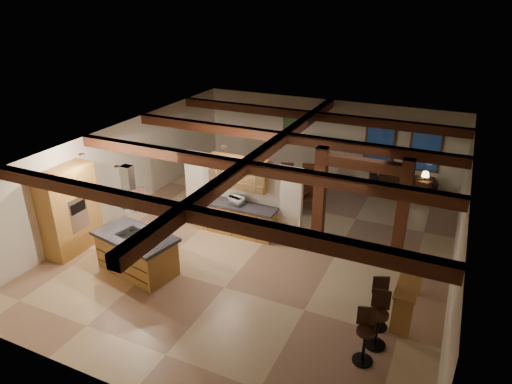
# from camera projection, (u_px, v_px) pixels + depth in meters

# --- Properties ---
(ground) EXTENTS (12.00, 12.00, 0.00)m
(ground) POSITION_uv_depth(u_px,v_px,m) (265.00, 241.00, 13.23)
(ground) COLOR #CCB488
(ground) RESTS_ON ground
(room_walls) EXTENTS (12.00, 12.00, 12.00)m
(room_walls) POSITION_uv_depth(u_px,v_px,m) (266.00, 185.00, 12.50)
(room_walls) COLOR beige
(room_walls) RESTS_ON ground
(ceiling_beams) EXTENTS (10.00, 12.00, 0.28)m
(ceiling_beams) POSITION_uv_depth(u_px,v_px,m) (266.00, 151.00, 12.10)
(ceiling_beams) COLOR #36150D
(ceiling_beams) RESTS_ON room_walls
(timber_posts) EXTENTS (2.50, 0.30, 2.90)m
(timber_posts) POSITION_uv_depth(u_px,v_px,m) (360.00, 194.00, 11.97)
(timber_posts) COLOR #36150D
(timber_posts) RESTS_ON ground
(partition_wall) EXTENTS (3.80, 0.18, 2.20)m
(partition_wall) POSITION_uv_depth(u_px,v_px,m) (242.00, 194.00, 13.57)
(partition_wall) COLOR beige
(partition_wall) RESTS_ON ground
(pantry_cabinet) EXTENTS (0.67, 1.60, 2.40)m
(pantry_cabinet) POSITION_uv_depth(u_px,v_px,m) (70.00, 210.00, 12.36)
(pantry_cabinet) COLOR #AD7E37
(pantry_cabinet) RESTS_ON ground
(back_counter) EXTENTS (2.50, 0.66, 0.94)m
(back_counter) POSITION_uv_depth(u_px,v_px,m) (236.00, 218.00, 13.51)
(back_counter) COLOR #AD7E37
(back_counter) RESTS_ON ground
(upper_display_cabinet) EXTENTS (1.80, 0.36, 0.95)m
(upper_display_cabinet) POSITION_uv_depth(u_px,v_px,m) (238.00, 173.00, 13.11)
(upper_display_cabinet) COLOR #AD7E37
(upper_display_cabinet) RESTS_ON partition_wall
(range_hood) EXTENTS (1.10, 1.10, 1.40)m
(range_hood) POSITION_uv_depth(u_px,v_px,m) (131.00, 209.00, 11.13)
(range_hood) COLOR silver
(range_hood) RESTS_ON room_walls
(back_windows) EXTENTS (2.70, 0.07, 1.70)m
(back_windows) POSITION_uv_depth(u_px,v_px,m) (402.00, 146.00, 16.46)
(back_windows) COLOR #36150D
(back_windows) RESTS_ON room_walls
(framed_art) EXTENTS (0.65, 0.05, 0.85)m
(framed_art) POSITION_uv_depth(u_px,v_px,m) (291.00, 127.00, 18.02)
(framed_art) COLOR #36150D
(framed_art) RESTS_ON room_walls
(recessed_cans) EXTENTS (3.16, 2.46, 0.03)m
(recessed_cans) POSITION_uv_depth(u_px,v_px,m) (143.00, 156.00, 11.42)
(recessed_cans) COLOR silver
(recessed_cans) RESTS_ON room_walls
(kitchen_island) EXTENTS (2.33, 1.54, 1.07)m
(kitchen_island) POSITION_uv_depth(u_px,v_px,m) (137.00, 252.00, 11.64)
(kitchen_island) COLOR #AD7E37
(kitchen_island) RESTS_ON ground
(dining_table) EXTENTS (2.16, 1.55, 0.68)m
(dining_table) POSITION_uv_depth(u_px,v_px,m) (286.00, 193.00, 15.50)
(dining_table) COLOR #411F10
(dining_table) RESTS_ON ground
(sofa) EXTENTS (2.46, 1.46, 0.67)m
(sofa) POSITION_uv_depth(u_px,v_px,m) (402.00, 181.00, 16.46)
(sofa) COLOR black
(sofa) RESTS_ON ground
(microwave) EXTENTS (0.50, 0.40, 0.25)m
(microwave) POSITION_uv_depth(u_px,v_px,m) (237.00, 200.00, 13.25)
(microwave) COLOR silver
(microwave) RESTS_ON back_counter
(bar_counter) EXTENTS (0.49, 1.83, 0.96)m
(bar_counter) POSITION_uv_depth(u_px,v_px,m) (409.00, 288.00, 10.07)
(bar_counter) COLOR #AD7E37
(bar_counter) RESTS_ON ground
(side_table) EXTENTS (0.59, 0.59, 0.60)m
(side_table) POSITION_uv_depth(u_px,v_px,m) (423.00, 188.00, 15.97)
(side_table) COLOR #36150D
(side_table) RESTS_ON ground
(table_lamp) EXTENTS (0.27, 0.27, 0.31)m
(table_lamp) POSITION_uv_depth(u_px,v_px,m) (426.00, 174.00, 15.76)
(table_lamp) COLOR black
(table_lamp) RESTS_ON side_table
(bar_stool_a) EXTENTS (0.43, 0.44, 1.17)m
(bar_stool_a) POSITION_uv_depth(u_px,v_px,m) (365.00, 336.00, 8.77)
(bar_stool_a) COLOR black
(bar_stool_a) RESTS_ON ground
(bar_stool_b) EXTENTS (0.44, 0.44, 1.25)m
(bar_stool_b) POSITION_uv_depth(u_px,v_px,m) (378.00, 319.00, 9.15)
(bar_stool_b) COLOR black
(bar_stool_b) RESTS_ON ground
(bar_stool_c) EXTENTS (0.44, 0.45, 1.18)m
(bar_stool_c) POSITION_uv_depth(u_px,v_px,m) (380.00, 303.00, 9.66)
(bar_stool_c) COLOR black
(bar_stool_c) RESTS_ON ground
(dining_chairs) EXTENTS (2.38, 2.38, 1.24)m
(dining_chairs) POSITION_uv_depth(u_px,v_px,m) (286.00, 185.00, 15.38)
(dining_chairs) COLOR #36150D
(dining_chairs) RESTS_ON ground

